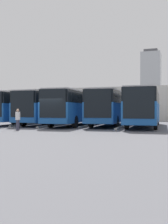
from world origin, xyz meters
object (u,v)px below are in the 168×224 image
Objects in this scene: bus_2 at (76,107)px; bus_1 at (111,107)px; bus_3 at (50,107)px; bus_0 at (144,107)px; bus_4 at (23,107)px; pedestrian at (18,119)px.

bus_1 is at bearing -165.66° from bus_2.
bus_3 is at bearing -19.61° from bus_2.
bus_0 is at bearing 158.47° from bus_1.
bus_4 is at bearing -8.43° from bus_0.
bus_1 is 3.63m from bus_2.
bus_3 is (10.35, -0.94, 0.00)m from bus_0.
bus_4 is at bearing -6.58° from bus_3.
bus_0 is 7.56× the size of pedestrian.
bus_0 reaches higher than pedestrian.
bus_0 and bus_2 have the same top height.
bus_3 and bus_4 have the same top height.
bus_0 and bus_1 have the same top height.
bus_0 and bus_4 have the same top height.
bus_1 and bus_3 have the same top height.
bus_0 is 1.00× the size of bus_2.
pedestrian is (-1.66, 8.78, -1.01)m from bus_3.
bus_3 is at bearing -2.52° from bus_1.
bus_2 is (3.45, 1.13, 0.00)m from bus_1.
pedestrian is at bearing 115.92° from bus_4.
bus_2 is 1.00× the size of bus_3.
bus_0 is 1.00× the size of bus_3.
bus_1 and bus_2 have the same top height.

